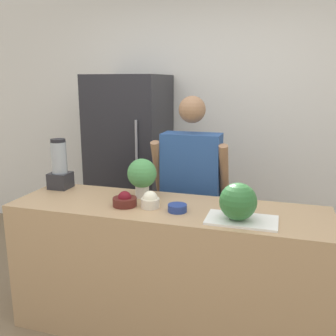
{
  "coord_description": "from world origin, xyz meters",
  "views": [
    {
      "loc": [
        0.68,
        -1.92,
        1.7
      ],
      "look_at": [
        0.0,
        0.33,
        1.15
      ],
      "focal_mm": 40.0,
      "sensor_mm": 36.0,
      "label": 1
    }
  ],
  "objects_px": {
    "refrigerator": "(131,163)",
    "potted_plant": "(142,175)",
    "bowl_cherries": "(125,200)",
    "person": "(191,195)",
    "watermelon": "(238,202)",
    "bowl_cream": "(150,201)",
    "bowl_small_blue": "(177,208)",
    "blender": "(60,167)"
  },
  "relations": [
    {
      "from": "refrigerator",
      "to": "potted_plant",
      "type": "height_order",
      "value": "refrigerator"
    },
    {
      "from": "refrigerator",
      "to": "bowl_cherries",
      "type": "xyz_separation_m",
      "value": [
        0.5,
        -1.31,
        0.06
      ]
    },
    {
      "from": "person",
      "to": "watermelon",
      "type": "xyz_separation_m",
      "value": [
        0.45,
        -0.72,
        0.22
      ]
    },
    {
      "from": "refrigerator",
      "to": "watermelon",
      "type": "height_order",
      "value": "refrigerator"
    },
    {
      "from": "refrigerator",
      "to": "bowl_cream",
      "type": "xyz_separation_m",
      "value": [
        0.67,
        -1.29,
        0.07
      ]
    },
    {
      "from": "person",
      "to": "watermelon",
      "type": "distance_m",
      "value": 0.88
    },
    {
      "from": "watermelon",
      "to": "bowl_cherries",
      "type": "relative_size",
      "value": 1.38
    },
    {
      "from": "bowl_cream",
      "to": "bowl_small_blue",
      "type": "bearing_deg",
      "value": -7.15
    },
    {
      "from": "bowl_cherries",
      "to": "bowl_small_blue",
      "type": "relative_size",
      "value": 1.31
    },
    {
      "from": "refrigerator",
      "to": "bowl_cherries",
      "type": "bearing_deg",
      "value": -69.09
    },
    {
      "from": "blender",
      "to": "bowl_cherries",
      "type": "bearing_deg",
      "value": -21.17
    },
    {
      "from": "bowl_small_blue",
      "to": "blender",
      "type": "distance_m",
      "value": 1.04
    },
    {
      "from": "blender",
      "to": "person",
      "type": "bearing_deg",
      "value": 23.62
    },
    {
      "from": "bowl_cherries",
      "to": "bowl_small_blue",
      "type": "height_order",
      "value": "bowl_cherries"
    },
    {
      "from": "watermelon",
      "to": "bowl_small_blue",
      "type": "xyz_separation_m",
      "value": [
        -0.38,
        0.07,
        -0.1
      ]
    },
    {
      "from": "watermelon",
      "to": "blender",
      "type": "xyz_separation_m",
      "value": [
        -1.38,
        0.32,
        0.04
      ]
    },
    {
      "from": "watermelon",
      "to": "potted_plant",
      "type": "distance_m",
      "value": 0.75
    },
    {
      "from": "person",
      "to": "bowl_cherries",
      "type": "xyz_separation_m",
      "value": [
        -0.29,
        -0.65,
        0.13
      ]
    },
    {
      "from": "refrigerator",
      "to": "potted_plant",
      "type": "distance_m",
      "value": 1.24
    },
    {
      "from": "bowl_cherries",
      "to": "bowl_cream",
      "type": "height_order",
      "value": "bowl_cream"
    },
    {
      "from": "refrigerator",
      "to": "potted_plant",
      "type": "xyz_separation_m",
      "value": [
        0.54,
        -1.09,
        0.18
      ]
    },
    {
      "from": "watermelon",
      "to": "potted_plant",
      "type": "relative_size",
      "value": 0.79
    },
    {
      "from": "bowl_cream",
      "to": "potted_plant",
      "type": "height_order",
      "value": "potted_plant"
    },
    {
      "from": "refrigerator",
      "to": "watermelon",
      "type": "xyz_separation_m",
      "value": [
        1.24,
        -1.38,
        0.15
      ]
    },
    {
      "from": "person",
      "to": "bowl_cream",
      "type": "distance_m",
      "value": 0.66
    },
    {
      "from": "potted_plant",
      "to": "blender",
      "type": "bearing_deg",
      "value": 177.1
    },
    {
      "from": "bowl_small_blue",
      "to": "potted_plant",
      "type": "relative_size",
      "value": 0.44
    },
    {
      "from": "bowl_cream",
      "to": "blender",
      "type": "relative_size",
      "value": 0.32
    },
    {
      "from": "bowl_small_blue",
      "to": "blender",
      "type": "bearing_deg",
      "value": 165.75
    },
    {
      "from": "watermelon",
      "to": "bowl_cherries",
      "type": "distance_m",
      "value": 0.75
    },
    {
      "from": "person",
      "to": "bowl_small_blue",
      "type": "xyz_separation_m",
      "value": [
        0.07,
        -0.66,
        0.12
      ]
    },
    {
      "from": "watermelon",
      "to": "bowl_cream",
      "type": "relative_size",
      "value": 1.8
    },
    {
      "from": "refrigerator",
      "to": "bowl_cream",
      "type": "distance_m",
      "value": 1.45
    },
    {
      "from": "potted_plant",
      "to": "person",
      "type": "bearing_deg",
      "value": 60.51
    },
    {
      "from": "refrigerator",
      "to": "blender",
      "type": "bearing_deg",
      "value": -97.36
    },
    {
      "from": "watermelon",
      "to": "bowl_cherries",
      "type": "bearing_deg",
      "value": 174.37
    },
    {
      "from": "refrigerator",
      "to": "bowl_small_blue",
      "type": "relative_size",
      "value": 14.63
    },
    {
      "from": "potted_plant",
      "to": "watermelon",
      "type": "bearing_deg",
      "value": -22.2
    },
    {
      "from": "refrigerator",
      "to": "bowl_cherries",
      "type": "height_order",
      "value": "refrigerator"
    },
    {
      "from": "watermelon",
      "to": "blender",
      "type": "relative_size",
      "value": 0.58
    },
    {
      "from": "person",
      "to": "bowl_cherries",
      "type": "height_order",
      "value": "person"
    },
    {
      "from": "person",
      "to": "potted_plant",
      "type": "bearing_deg",
      "value": -119.49
    }
  ]
}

